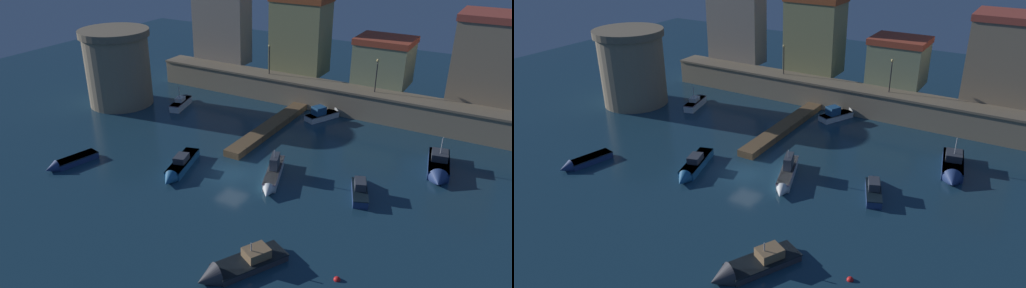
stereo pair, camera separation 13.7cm
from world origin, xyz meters
The scene contains 16 objects.
ground_plane centered at (0.00, 0.00, 0.00)m, with size 108.37×108.37×0.00m, color #19384C.
quay_wall centered at (0.00, 19.56, 1.59)m, with size 44.81×3.30×3.15m.
old_town_backdrop centered at (2.64, 23.42, 7.33)m, with size 40.91×6.15×9.54m.
fortress_tower centered at (-21.78, 8.54, 4.65)m, with size 8.27×8.27×9.18m.
pier_dock centered at (-1.72, 10.32, 0.35)m, with size 1.76×15.47×0.70m.
quay_lamp_0 centered at (-6.92, 19.56, 5.60)m, with size 0.32×0.32×3.72m.
quay_lamp_1 centered at (6.71, 19.56, 5.65)m, with size 0.32×0.32×3.80m.
moored_boat_0 centered at (-4.39, -1.97, 0.45)m, with size 3.22×6.82×1.61m.
moored_boat_1 centered at (-14.63, 11.61, 0.51)m, with size 2.44×5.37×2.88m.
moored_boat_2 centered at (11.08, 2.74, 0.47)m, with size 2.97×5.10×1.60m.
moored_boat_3 centered at (7.44, -11.01, 0.36)m, with size 4.66×6.49×2.44m.
moored_boat_4 centered at (-14.07, -6.28, 0.32)m, with size 2.36×5.19×1.27m.
moored_boat_5 centered at (16.10, 9.71, 0.53)m, with size 3.04×6.96×3.54m.
moored_boat_6 centered at (2.09, 16.78, 0.51)m, with size 3.54×5.25×1.95m.
moored_boat_7 centered at (3.78, 0.91, 0.57)m, with size 3.34×6.93×2.72m.
mooring_buoy_0 centered at (13.52, -8.36, 0.00)m, with size 0.46×0.46×0.46m, color red.
Camera 2 is at (21.35, -31.78, 21.10)m, focal length 33.78 mm.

